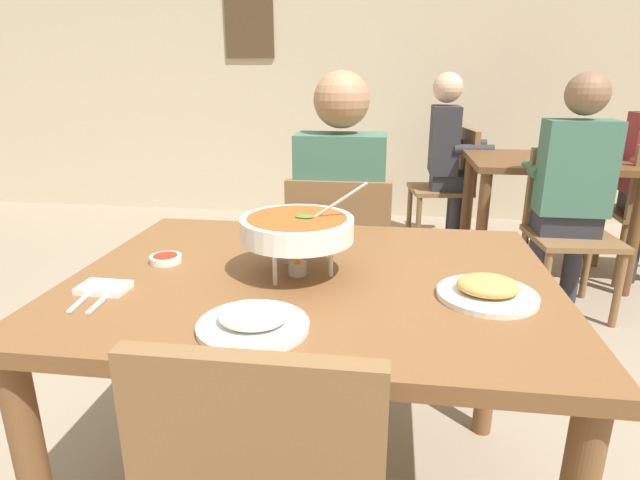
# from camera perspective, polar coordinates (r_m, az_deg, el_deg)

# --- Properties ---
(cafe_rear_partition) EXTENTS (10.00, 0.10, 3.00)m
(cafe_rear_partition) POSITION_cam_1_polar(r_m,az_deg,el_deg) (4.89, 5.82, 20.23)
(cafe_rear_partition) COLOR beige
(cafe_rear_partition) RESTS_ON ground_plane
(picture_frame_hung) EXTENTS (0.44, 0.03, 0.56)m
(picture_frame_hung) POSITION_cam_1_polar(r_m,az_deg,el_deg) (5.01, -7.83, 22.54)
(picture_frame_hung) COLOR #4C3823
(dining_table_main) EXTENTS (1.28, 0.98, 0.78)m
(dining_table_main) POSITION_cam_1_polar(r_m,az_deg,el_deg) (1.44, -0.81, -7.76)
(dining_table_main) COLOR brown
(dining_table_main) RESTS_ON ground_plane
(chair_diner_main) EXTENTS (0.44, 0.44, 0.90)m
(chair_diner_main) POSITION_cam_1_polar(r_m,az_deg,el_deg) (2.21, 2.19, -2.87)
(chair_diner_main) COLOR brown
(chair_diner_main) RESTS_ON ground_plane
(diner_main) EXTENTS (0.40, 0.45, 1.31)m
(diner_main) POSITION_cam_1_polar(r_m,az_deg,el_deg) (2.17, 2.35, 3.26)
(diner_main) COLOR #2D2D38
(diner_main) RESTS_ON ground_plane
(curry_bowl) EXTENTS (0.33, 0.30, 0.26)m
(curry_bowl) POSITION_cam_1_polar(r_m,az_deg,el_deg) (1.36, -2.54, 1.23)
(curry_bowl) COLOR silver
(curry_bowl) RESTS_ON dining_table_main
(rice_plate) EXTENTS (0.24, 0.24, 0.06)m
(rice_plate) POSITION_cam_1_polar(r_m,az_deg,el_deg) (1.11, -7.44, -8.83)
(rice_plate) COLOR white
(rice_plate) RESTS_ON dining_table_main
(appetizer_plate) EXTENTS (0.24, 0.24, 0.06)m
(appetizer_plate) POSITION_cam_1_polar(r_m,az_deg,el_deg) (1.31, 18.04, -5.32)
(appetizer_plate) COLOR white
(appetizer_plate) RESTS_ON dining_table_main
(sauce_dish) EXTENTS (0.09, 0.09, 0.02)m
(sauce_dish) POSITION_cam_1_polar(r_m,az_deg,el_deg) (1.55, -16.72, -1.99)
(sauce_dish) COLOR white
(sauce_dish) RESTS_ON dining_table_main
(napkin_folded) EXTENTS (0.12, 0.08, 0.02)m
(napkin_folded) POSITION_cam_1_polar(r_m,az_deg,el_deg) (1.40, -22.81, -4.89)
(napkin_folded) COLOR white
(napkin_folded) RESTS_ON dining_table_main
(fork_utensil) EXTENTS (0.03, 0.17, 0.01)m
(fork_utensil) POSITION_cam_1_polar(r_m,az_deg,el_deg) (1.38, -24.54, -5.75)
(fork_utensil) COLOR silver
(fork_utensil) RESTS_ON dining_table_main
(spoon_utensil) EXTENTS (0.03, 0.17, 0.01)m
(spoon_utensil) POSITION_cam_1_polar(r_m,az_deg,el_deg) (1.35, -22.73, -5.94)
(spoon_utensil) COLOR silver
(spoon_utensil) RESTS_ON dining_table_main
(dining_table_far) EXTENTS (1.00, 0.80, 0.78)m
(dining_table_far) POSITION_cam_1_polar(r_m,az_deg,el_deg) (3.69, 23.75, 6.10)
(dining_table_far) COLOR brown
(dining_table_far) RESTS_ON ground_plane
(chair_bg_left) EXTENTS (0.50, 0.50, 0.90)m
(chair_bg_left) POSITION_cam_1_polar(r_m,az_deg,el_deg) (4.15, 14.43, 6.44)
(chair_bg_left) COLOR brown
(chair_bg_left) RESTS_ON ground_plane
(chair_bg_right) EXTENTS (0.47, 0.47, 0.90)m
(chair_bg_right) POSITION_cam_1_polar(r_m,az_deg,el_deg) (3.22, 25.74, 1.97)
(chair_bg_right) COLOR brown
(chair_bg_right) RESTS_ON ground_plane
(patron_bg_left) EXTENTS (0.45, 0.40, 1.31)m
(patron_bg_left) POSITION_cam_1_polar(r_m,az_deg,el_deg) (4.09, 14.05, 9.67)
(patron_bg_left) COLOR #2D2D38
(patron_bg_left) RESTS_ON ground_plane
(patron_bg_right) EXTENTS (0.40, 0.45, 1.31)m
(patron_bg_right) POSITION_cam_1_polar(r_m,az_deg,el_deg) (3.12, 26.08, 5.96)
(patron_bg_right) COLOR #2D2D38
(patron_bg_right) RESTS_ON ground_plane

